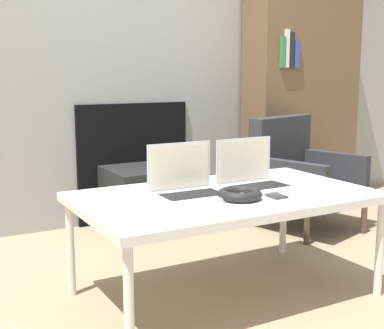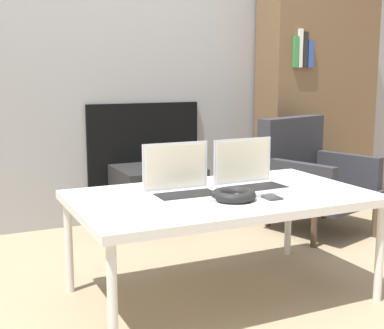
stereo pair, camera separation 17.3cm
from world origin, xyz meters
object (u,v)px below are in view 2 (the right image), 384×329
Objects in this scene: tv at (158,197)px; armchair at (309,174)px; phone at (269,197)px; laptop_right at (252,179)px; laptop_left at (183,186)px; headphones at (234,195)px.

armchair reaches higher than tv.
phone is 0.24× the size of tv.
armchair is (0.86, -0.43, 0.16)m from tv.
laptop_right is 0.60× the size of tv.
phone reaches higher than tv.
laptop_left is 2.50× the size of phone.
phone is (0.32, -0.18, -0.04)m from laptop_left.
laptop_right reaches higher than headphones.
tv is (-0.00, 1.27, -0.28)m from phone.
laptop_right is 0.23m from headphones.
tv is at bearing 74.45° from laptop_left.
laptop_right is at bearing 0.51° from laptop_left.
phone is at bearing -10.05° from headphones.
laptop_right is 2.56× the size of phone.
laptop_left is 0.59× the size of tv.
headphones is at bearing -97.02° from tv.
laptop_right is at bearing -88.67° from tv.
armchair is (0.83, 0.67, -0.16)m from laptop_right.
laptop_right is 1.68× the size of headphones.
laptop_right is at bearing 82.28° from phone.
phone is at bearing -99.85° from laptop_right.
tv is (0.15, 1.24, -0.29)m from headphones.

